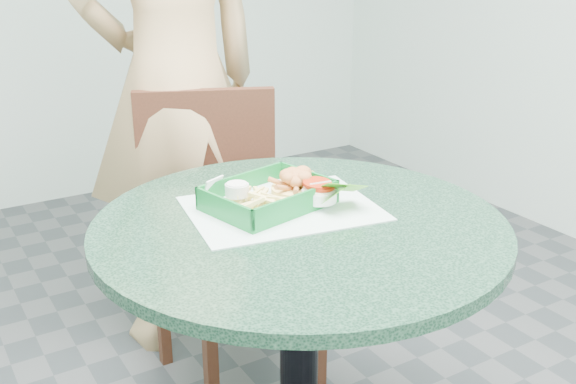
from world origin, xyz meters
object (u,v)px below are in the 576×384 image
sauce_ramekin (237,195)px  food_basket (268,208)px  cafe_table (299,294)px  crab_sandwich (300,191)px  dining_chair (224,218)px  diner_person (172,15)px

sauce_ramekin → food_basket: bearing=-34.1°
food_basket → cafe_table: bearing=-79.4°
crab_sandwich → sauce_ramekin: crab_sandwich is taller
food_basket → sauce_ramekin: sauce_ramekin is taller
crab_sandwich → sauce_ramekin: 0.15m
dining_chair → food_basket: size_ratio=3.34×
dining_chair → sauce_ramekin: size_ratio=16.43×
diner_person → sauce_ramekin: (-0.15, -0.72, -0.34)m
diner_person → crab_sandwich: (-0.01, -0.78, -0.34)m
dining_chair → sauce_ramekin: 0.56m
dining_chair → sauce_ramekin: (-0.18, -0.46, 0.27)m
cafe_table → sauce_ramekin: size_ratio=16.74×
diner_person → cafe_table: bearing=80.5°
cafe_table → food_basket: (-0.02, 0.11, 0.19)m
cafe_table → food_basket: 0.22m
dining_chair → cafe_table: bearing=-75.8°
food_basket → crab_sandwich: 0.09m
dining_chair → crab_sandwich: (-0.04, -0.52, 0.27)m
cafe_table → dining_chair: dining_chair is taller
food_basket → crab_sandwich: (0.08, -0.02, 0.03)m
food_basket → sauce_ramekin: (-0.06, 0.04, 0.03)m
dining_chair → diner_person: diner_person is taller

